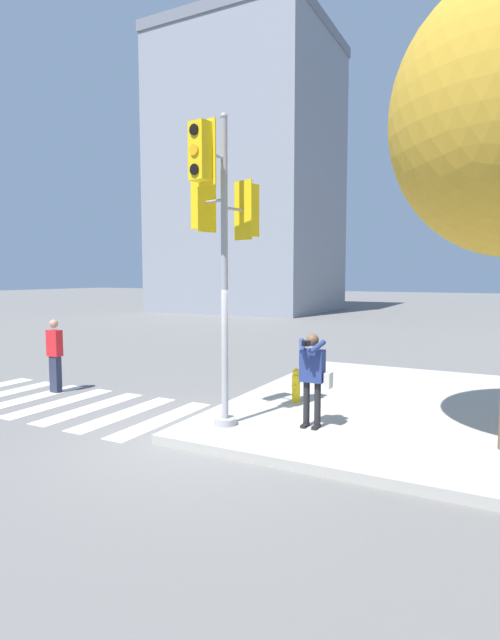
{
  "coord_description": "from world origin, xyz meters",
  "views": [
    {
      "loc": [
        4.58,
        -6.76,
        2.73
      ],
      "look_at": [
        0.58,
        0.89,
        1.97
      ],
      "focal_mm": 28.0,
      "sensor_mm": 36.0,
      "label": 1
    }
  ],
  "objects_px": {
    "person_photographer": "(313,372)",
    "fire_hydrant": "(296,385)",
    "traffic_signal_pole": "(220,220)",
    "pedestrian_distant": "(55,354)"
  },
  "relations": [
    {
      "from": "traffic_signal_pole",
      "to": "fire_hydrant",
      "type": "relative_size",
      "value": 7.59
    },
    {
      "from": "fire_hydrant",
      "to": "traffic_signal_pole",
      "type": "bearing_deg",
      "value": -107.03
    },
    {
      "from": "fire_hydrant",
      "to": "person_photographer",
      "type": "bearing_deg",
      "value": -58.22
    },
    {
      "from": "traffic_signal_pole",
      "to": "pedestrian_distant",
      "type": "distance_m",
      "value": 5.74
    },
    {
      "from": "pedestrian_distant",
      "to": "fire_hydrant",
      "type": "relative_size",
      "value": 2.49
    },
    {
      "from": "pedestrian_distant",
      "to": "person_photographer",
      "type": "bearing_deg",
      "value": -2.12
    },
    {
      "from": "person_photographer",
      "to": "fire_hydrant",
      "type": "bearing_deg",
      "value": 121.78
    },
    {
      "from": "person_photographer",
      "to": "pedestrian_distant",
      "type": "bearing_deg",
      "value": 177.88
    },
    {
      "from": "traffic_signal_pole",
      "to": "person_photographer",
      "type": "distance_m",
      "value": 3.02
    },
    {
      "from": "pedestrian_distant",
      "to": "fire_hydrant",
      "type": "xyz_separation_m",
      "value": [
        5.58,
        1.21,
        -0.42
      ]
    }
  ]
}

